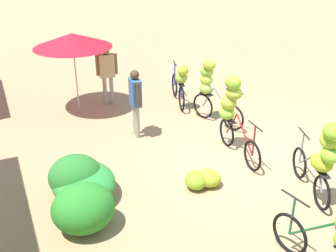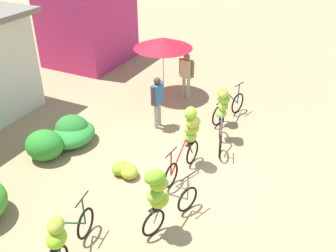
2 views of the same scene
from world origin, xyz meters
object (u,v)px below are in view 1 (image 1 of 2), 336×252
Objects in this scene: bicycle_near_pile at (324,155)px; person_vendor at (107,70)px; market_umbrella at (72,40)px; bicycle_by_shop at (210,87)px; bicycle_center_loaded at (232,108)px; banana_pile_on_ground at (203,179)px; person_bystander at (135,97)px; bicycle_rightmost at (180,82)px.

person_vendor reaches higher than bicycle_near_pile.
market_umbrella reaches higher than bicycle_by_shop.
bicycle_center_loaded is at bearing -155.02° from person_vendor.
banana_pile_on_ground is (-4.53, -1.28, -1.71)m from market_umbrella.
bicycle_center_loaded is 1.54m from bicycle_by_shop.
bicycle_by_shop is 0.99× the size of person_bystander.
person_bystander is at bearing 125.06° from bicycle_rightmost.
bicycle_near_pile is 0.99× the size of person_bystander.
bicycle_by_shop is 1.16m from bicycle_rightmost.
market_umbrella reaches higher than bicycle_rightmost.
bicycle_rightmost is (2.61, -0.04, -0.28)m from bicycle_center_loaded.
banana_pile_on_ground is at bearing -174.58° from person_vendor.
banana_pile_on_ground is 2.61m from person_bystander.
bicycle_rightmost is at bearing -109.54° from market_umbrella.
person_bystander is (-2.13, -0.03, -0.01)m from person_vendor.
bicycle_by_shop is (-2.01, -2.82, -0.97)m from market_umbrella.
bicycle_near_pile reaches higher than banana_pile_on_ground.
person_bystander is (-1.18, 1.68, 0.27)m from bicycle_rightmost.
market_umbrella is at bearing 35.43° from bicycle_center_loaded.
market_umbrella is 1.29× the size of bicycle_by_shop.
banana_pile_on_ground is (-1.01, 1.23, -0.82)m from bicycle_center_loaded.
banana_pile_on_ground is 0.54× the size of person_bystander.
bicycle_by_shop is 0.98× the size of person_vendor.
person_bystander is (-0.07, 1.95, 0.08)m from bicycle_by_shop.
market_umbrella is 2.94m from bicycle_rightmost.
person_bystander is (1.43, 1.64, -0.01)m from bicycle_center_loaded.
banana_pile_on_ground is (-3.63, 1.27, -0.55)m from bicycle_rightmost.
bicycle_center_loaded is 1.99× the size of banana_pile_on_ground.
bicycle_near_pile is 0.95× the size of bicycle_rightmost.
bicycle_by_shop is at bearing -136.13° from person_vendor.
bicycle_near_pile is 0.92× the size of bicycle_center_loaded.
bicycle_near_pile is 3.76m from bicycle_by_shop.
market_umbrella is at bearing 15.72° from banana_pile_on_ground.
bicycle_center_loaded is 3.93m from person_vendor.
market_umbrella is at bearing 70.46° from bicycle_rightmost.
bicycle_by_shop is (3.76, 0.06, -0.05)m from bicycle_near_pile.
person_bystander reaches higher than bicycle_by_shop.
bicycle_center_loaded reaches higher than bicycle_rightmost.
bicycle_rightmost is 1.93× the size of banana_pile_on_ground.
bicycle_center_loaded is 1.07× the size of person_vendor.
bicycle_center_loaded is 2.63m from bicycle_rightmost.
market_umbrella is 1.22× the size of bicycle_rightmost.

